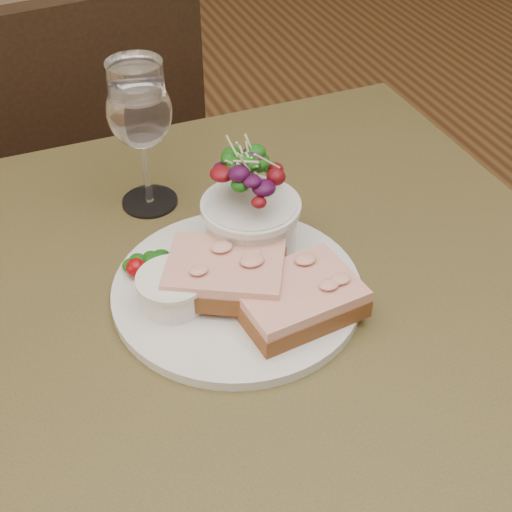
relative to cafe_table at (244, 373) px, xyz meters
name	(u,v)px	position (x,y,z in m)	size (l,w,h in m)	color
cafe_table	(244,373)	(0.00, 0.00, 0.00)	(0.80, 0.80, 0.75)	#3F361B
chair_far	(87,255)	(-0.09, 0.71, -0.36)	(0.46, 0.46, 0.90)	black
dinner_plate	(237,290)	(0.00, 0.03, 0.11)	(0.27, 0.27, 0.01)	silver
sandwich_front	(297,298)	(0.05, -0.03, 0.13)	(0.13, 0.10, 0.03)	#522D15
sandwich_back	(225,274)	(-0.01, 0.02, 0.14)	(0.15, 0.14, 0.03)	#522D15
ramekin	(173,289)	(-0.07, 0.03, 0.13)	(0.07, 0.07, 0.04)	white
salad_bowl	(251,204)	(0.04, 0.08, 0.17)	(0.10, 0.10, 0.13)	silver
garnish	(144,265)	(-0.08, 0.09, 0.12)	(0.05, 0.04, 0.02)	#0D390A
wine_glass	(140,116)	(-0.04, 0.22, 0.22)	(0.08, 0.08, 0.18)	white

